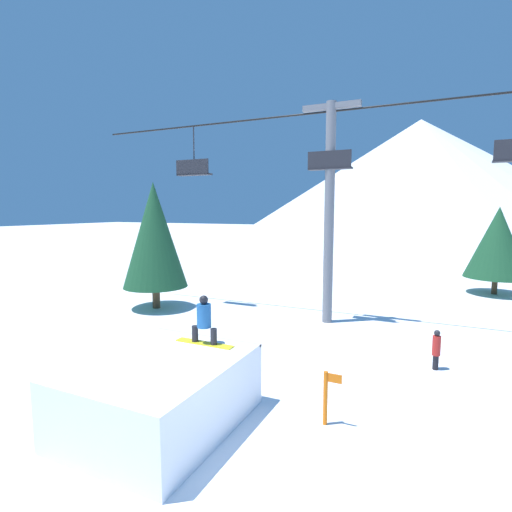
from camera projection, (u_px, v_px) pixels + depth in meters
The scene contains 9 objects.
ground_plane at pixel (184, 456), 7.86m from camera, with size 220.00×220.00×0.00m, color white.
mountain_ridge at pixel (419, 180), 67.12m from camera, with size 62.66×62.66×19.65m.
snow_ramp at pixel (161, 393), 8.89m from camera, with size 3.14×3.92×1.51m.
snowboarder at pixel (204, 321), 9.81m from camera, with size 1.56×0.35×1.23m.
chairlift at pixel (330, 191), 16.56m from camera, with size 23.67×0.44×9.19m.
pine_tree_near at pixel (154, 235), 19.26m from camera, with size 3.10×3.10×6.14m.
pine_tree_far at pixel (498, 242), 22.56m from camera, with size 3.39×3.39×5.00m.
trail_marker at pixel (326, 396), 8.92m from camera, with size 0.41×0.10×1.24m.
distant_skier at pixel (436, 348), 12.02m from camera, with size 0.24×0.24×1.23m.
Camera 1 is at (4.43, -6.03, 4.83)m, focal length 28.00 mm.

